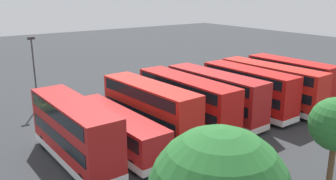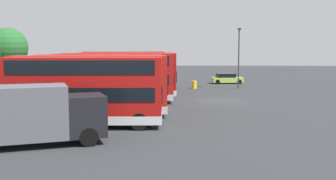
% 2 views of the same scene
% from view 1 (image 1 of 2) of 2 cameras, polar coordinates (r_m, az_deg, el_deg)
% --- Properties ---
extents(ground_plane, '(140.00, 140.00, 0.00)m').
position_cam_1_polar(ground_plane, '(41.13, -3.56, -1.24)').
color(ground_plane, '#2D3033').
extents(bus_double_decker_near_end, '(2.88, 10.15, 4.55)m').
position_cam_1_polar(bus_double_decker_near_end, '(41.87, 18.96, 1.70)').
color(bus_double_decker_near_end, '#B71411').
rests_on(bus_double_decker_near_end, ground).
extents(bus_double_decker_second, '(3.28, 11.69, 4.55)m').
position_cam_1_polar(bus_double_decker_second, '(38.55, 16.16, 0.78)').
color(bus_double_decker_second, red).
rests_on(bus_double_decker_second, ground).
extents(bus_double_decker_third, '(2.92, 10.37, 4.55)m').
position_cam_1_polar(bus_double_decker_third, '(36.21, 12.72, 0.06)').
color(bus_double_decker_third, '#B71411').
rests_on(bus_double_decker_third, ground).
extents(bus_double_decker_fourth, '(3.18, 11.06, 4.55)m').
position_cam_1_polar(bus_double_decker_fourth, '(33.85, 7.50, -0.77)').
color(bus_double_decker_fourth, '#A51919').
rests_on(bus_double_decker_fourth, ground).
extents(bus_double_decker_fifth, '(2.90, 11.35, 4.55)m').
position_cam_1_polar(bus_double_decker_fifth, '(31.83, 2.91, -1.72)').
color(bus_double_decker_fifth, '#B71411').
rests_on(bus_double_decker_fifth, ground).
extents(bus_double_decker_sixth, '(3.32, 10.62, 4.55)m').
position_cam_1_polar(bus_double_decker_sixth, '(29.72, -2.96, -3.01)').
color(bus_double_decker_sixth, red).
rests_on(bus_double_decker_sixth, ground).
extents(bus_single_deck_seventh, '(2.95, 11.40, 2.95)m').
position_cam_1_polar(bus_single_deck_seventh, '(27.94, -8.28, -6.21)').
color(bus_single_deck_seventh, '#A51919').
rests_on(bus_single_deck_seventh, ground).
extents(bus_double_decker_far_end, '(2.87, 10.40, 4.55)m').
position_cam_1_polar(bus_double_decker_far_end, '(26.05, -14.78, -6.29)').
color(bus_double_decker_far_end, '#A51919').
rests_on(bus_double_decker_far_end, ground).
extents(box_truck_blue, '(4.92, 7.90, 3.20)m').
position_cam_1_polar(box_truck_blue, '(45.27, 24.45, 1.17)').
color(box_truck_blue, '#595960').
rests_on(box_truck_blue, ground).
extents(lamp_post_tall, '(0.70, 0.30, 7.44)m').
position_cam_1_polar(lamp_post_tall, '(39.04, -20.69, 3.49)').
color(lamp_post_tall, '#38383D').
rests_on(lamp_post_tall, ground).
extents(waste_bin_yellow, '(0.60, 0.60, 0.95)m').
position_cam_1_polar(waste_bin_yellow, '(34.95, -17.93, -4.29)').
color(waste_bin_yellow, yellow).
rests_on(waste_bin_yellow, ground).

